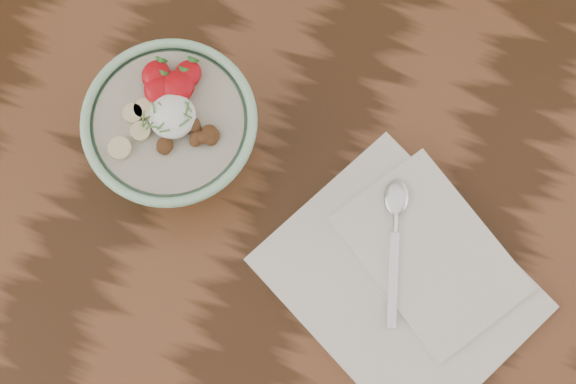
% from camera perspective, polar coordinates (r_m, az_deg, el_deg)
% --- Properties ---
extents(table, '(1.60, 0.90, 0.75)m').
position_cam_1_polar(table, '(1.01, 1.80, 1.42)').
color(table, black).
rests_on(table, ground).
extents(breakfast_bowl, '(0.18, 0.18, 0.12)m').
position_cam_1_polar(breakfast_bowl, '(0.87, -8.11, 4.27)').
color(breakfast_bowl, '#96CAA3').
rests_on(breakfast_bowl, table).
extents(napkin, '(0.34, 0.32, 0.02)m').
position_cam_1_polar(napkin, '(0.89, 8.42, -5.99)').
color(napkin, silver).
rests_on(napkin, table).
extents(spoon, '(0.06, 0.16, 0.01)m').
position_cam_1_polar(spoon, '(0.89, 7.67, -1.81)').
color(spoon, silver).
rests_on(spoon, napkin).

